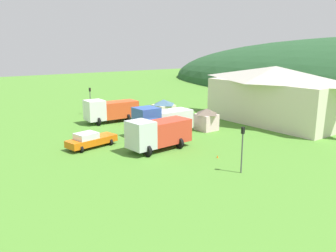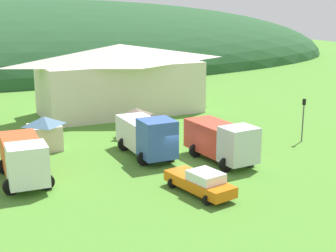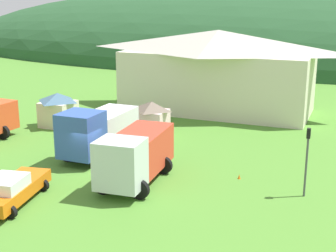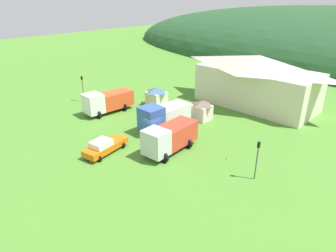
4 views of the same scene
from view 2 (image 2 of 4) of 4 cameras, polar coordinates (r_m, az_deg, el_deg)
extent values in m
plane|color=#4C842D|center=(38.12, 1.11, -4.45)|extent=(200.00, 200.00, 0.00)
ellipsoid|color=#234C28|center=(102.23, -16.44, 6.78)|extent=(143.04, 60.00, 25.87)
cube|color=beige|center=(55.39, -5.55, 4.45)|extent=(17.41, 8.17, 5.73)
pyramid|color=#B7B2A3|center=(54.87, -5.65, 8.43)|extent=(18.81, 8.83, 2.01)
cube|color=beige|center=(42.81, -14.12, -1.29)|extent=(2.56, 2.54, 2.14)
pyramid|color=#42667F|center=(42.46, -14.24, 0.59)|extent=(2.76, 2.74, 0.75)
cube|color=beige|center=(45.60, -3.76, -0.01)|extent=(2.33, 2.22, 2.04)
pyramid|color=#6B5B4C|center=(45.28, -3.79, 1.68)|extent=(2.51, 2.40, 0.71)
cube|color=white|center=(33.30, -16.02, -4.37)|extent=(2.65, 2.46, 2.70)
cube|color=black|center=(33.01, -16.07, -3.45)|extent=(1.45, 1.93, 0.87)
cube|color=#E04C23|center=(36.83, -16.74, -3.01)|extent=(2.77, 5.07, 2.24)
cylinder|color=black|center=(33.87, -13.98, -6.34)|extent=(1.10, 0.30, 1.10)
cylinder|color=black|center=(33.65, -17.77, -6.75)|extent=(1.10, 0.30, 1.10)
cylinder|color=black|center=(37.99, -15.07, -4.14)|extent=(1.10, 0.30, 1.10)
cylinder|color=black|center=(37.79, -18.44, -4.49)|extent=(1.10, 0.30, 1.10)
cube|color=#3356AD|center=(37.66, -1.28, -1.46)|extent=(2.54, 2.52, 2.94)
cube|color=black|center=(37.38, -1.21, -0.55)|extent=(1.37, 2.02, 0.94)
cube|color=silver|center=(40.97, -3.35, -0.69)|extent=(2.55, 4.75, 2.25)
cylinder|color=black|center=(38.53, 0.24, -3.38)|extent=(1.10, 0.30, 1.10)
cylinder|color=black|center=(37.67, -2.82, -3.81)|extent=(1.10, 0.30, 1.10)
cylinder|color=black|center=(42.31, -2.29, -1.77)|extent=(1.10, 0.30, 1.10)
cylinder|color=black|center=(41.53, -5.12, -2.13)|extent=(1.10, 0.30, 1.10)
cube|color=silver|center=(36.75, 8.22, -2.19)|extent=(2.66, 2.33, 2.71)
cube|color=black|center=(36.51, 8.36, -1.34)|extent=(1.47, 1.82, 0.87)
cube|color=red|center=(39.44, 5.17, -1.24)|extent=(2.85, 4.85, 2.35)
cylinder|color=black|center=(37.82, 9.48, -3.92)|extent=(1.10, 0.30, 1.10)
cylinder|color=black|center=(36.51, 6.77, -4.49)|extent=(1.10, 0.30, 1.10)
cylinder|color=black|center=(40.93, 5.85, -2.39)|extent=(1.10, 0.30, 1.10)
cylinder|color=black|center=(39.72, 3.24, -2.86)|extent=(1.10, 0.30, 1.10)
cube|color=orange|center=(32.31, 3.65, -6.68)|extent=(2.81, 5.60, 0.70)
cube|color=silver|center=(31.62, 4.41, -5.89)|extent=(2.08, 2.42, 0.62)
cylinder|color=black|center=(31.68, 6.90, -7.87)|extent=(0.68, 0.24, 0.68)
cylinder|color=black|center=(30.67, 4.66, -8.58)|extent=(0.68, 0.24, 0.68)
cylinder|color=black|center=(34.23, 2.73, -6.07)|extent=(0.68, 0.24, 0.68)
cylinder|color=black|center=(33.29, 0.54, -6.65)|extent=(0.68, 0.24, 0.68)
cylinder|color=#4C4C51|center=(45.37, 15.40, 0.30)|extent=(0.12, 0.12, 3.36)
cube|color=black|center=(44.96, 15.56, 2.72)|extent=(0.20, 0.24, 0.55)
sphere|color=red|center=(45.06, 15.46, 2.75)|extent=(0.14, 0.14, 0.14)
cone|color=orange|center=(44.29, 10.31, -2.01)|extent=(0.36, 0.36, 0.58)
camera|label=1|loc=(48.80, 50.41, 6.83)|focal=36.68mm
camera|label=3|loc=(32.51, 52.22, 6.26)|focal=51.80mm
camera|label=4|loc=(41.90, 52.54, 14.51)|focal=32.62mm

